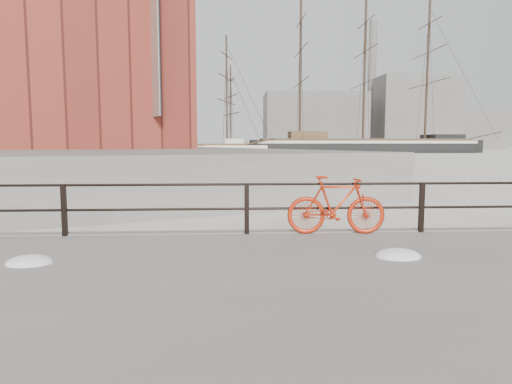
# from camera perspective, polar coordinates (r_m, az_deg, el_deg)

# --- Properties ---
(far_quay) EXTENTS (78.44, 148.07, 1.80)m
(far_quay) POSITION_cam_1_polar(r_m,az_deg,el_deg) (87.33, -25.30, 4.77)
(far_quay) COLOR gray
(far_quay) RESTS_ON ground
(bicycle) EXTENTS (1.92, 0.39, 1.15)m
(bicycle) POSITION_cam_1_polar(r_m,az_deg,el_deg) (9.04, 9.99, -1.61)
(bicycle) COLOR red
(bicycle) RESTS_ON promenade
(barque_black) EXTENTS (60.60, 20.79, 34.08)m
(barque_black) POSITION_cam_1_polar(r_m,az_deg,el_deg) (101.01, 13.17, 4.79)
(barque_black) COLOR black
(barque_black) RESTS_ON ground
(schooner_mid) EXTENTS (33.75, 20.56, 22.40)m
(schooner_mid) POSITION_cam_1_polar(r_m,az_deg,el_deg) (87.18, -8.20, 4.70)
(schooner_mid) COLOR silver
(schooner_mid) RESTS_ON ground
(schooner_left) EXTENTS (24.44, 16.05, 17.27)m
(schooner_left) POSITION_cam_1_polar(r_m,az_deg,el_deg) (85.31, -6.44, 4.69)
(schooner_left) COLOR silver
(schooner_left) RESTS_ON ground
(workboat_far) EXTENTS (10.90, 9.18, 7.00)m
(workboat_far) POSITION_cam_1_polar(r_m,az_deg,el_deg) (55.19, -27.49, 3.25)
(workboat_far) COLOR black
(workboat_far) RESTS_ON ground
(apartment_mustard) EXTENTS (26.02, 22.15, 22.20)m
(apartment_mustard) POSITION_cam_1_polar(r_m,az_deg,el_deg) (55.41, -28.01, 16.66)
(apartment_mustard) COLOR gold
(apartment_mustard) RESTS_ON far_quay
(apartment_cream) EXTENTS (24.16, 21.40, 21.20)m
(apartment_cream) POSITION_cam_1_polar(r_m,az_deg,el_deg) (78.02, -27.19, 13.06)
(apartment_cream) COLOR beige
(apartment_cream) RESTS_ON far_quay
(apartment_grey) EXTENTS (26.02, 22.15, 23.20)m
(apartment_grey) POSITION_cam_1_polar(r_m,az_deg,el_deg) (99.98, -26.81, 11.98)
(apartment_grey) COLOR #969691
(apartment_grey) RESTS_ON far_quay
(apartment_brick) EXTENTS (27.87, 22.90, 21.20)m
(apartment_brick) POSITION_cam_1_polar(r_m,az_deg,el_deg) (122.77, -26.51, 10.32)
(apartment_brick) COLOR brown
(apartment_brick) RESTS_ON far_quay
(industrial_west) EXTENTS (32.00, 18.00, 18.00)m
(industrial_west) POSITION_cam_1_polar(r_m,az_deg,el_deg) (151.61, 7.24, 8.71)
(industrial_west) COLOR gray
(industrial_west) RESTS_ON ground
(industrial_mid) EXTENTS (26.00, 20.00, 24.00)m
(industrial_mid) POSITION_cam_1_polar(r_m,az_deg,el_deg) (166.40, 19.03, 9.23)
(industrial_mid) COLOR gray
(industrial_mid) RESTS_ON ground
(industrial_east) EXTENTS (20.00, 16.00, 14.00)m
(industrial_east) POSITION_cam_1_polar(r_m,az_deg,el_deg) (180.48, 25.20, 7.13)
(industrial_east) COLOR gray
(industrial_east) RESTS_ON ground
(smokestack) EXTENTS (2.80, 2.80, 44.00)m
(smokestack) POSITION_cam_1_polar(r_m,az_deg,el_deg) (167.63, 14.27, 12.78)
(smokestack) COLOR gray
(smokestack) RESTS_ON ground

